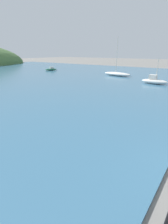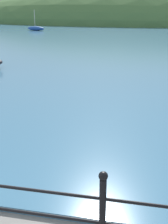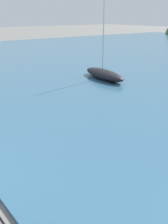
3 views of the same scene
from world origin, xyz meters
name	(u,v)px [view 3 (image 3 of 3)]	position (x,y,z in m)	size (l,w,h in m)	color
boat_twin_mast	(104,74)	(-6.36, 13.01, 0.45)	(4.60, 2.03, 5.55)	black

